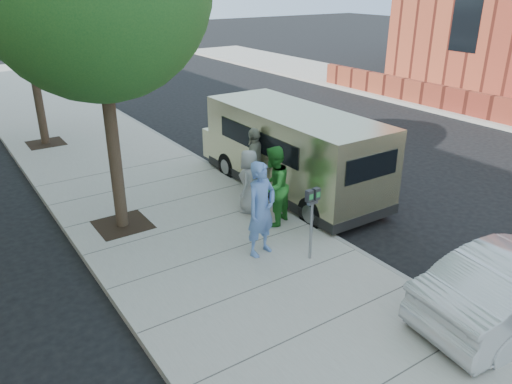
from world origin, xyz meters
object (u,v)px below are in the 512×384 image
at_px(person_officer, 261,209).
at_px(person_striped_polo, 255,163).
at_px(parking_meter, 312,209).
at_px(van, 291,150).
at_px(person_gray_shirt, 249,181).
at_px(person_green_shirt, 273,186).

distance_m(person_officer, person_striped_polo, 2.97).
bearing_deg(parking_meter, van, 55.70).
bearing_deg(parking_meter, person_officer, 130.41).
xyz_separation_m(person_officer, person_striped_polo, (1.54, 2.54, -0.07)).
distance_m(parking_meter, van, 3.89).
bearing_deg(person_gray_shirt, parking_meter, 44.36).
bearing_deg(parking_meter, person_gray_shirt, 82.23).
height_order(parking_meter, person_green_shirt, person_green_shirt).
height_order(person_green_shirt, person_striped_polo, person_green_shirt).
relative_size(van, person_striped_polo, 3.33).
distance_m(parking_meter, person_green_shirt, 1.75).
bearing_deg(person_striped_polo, parking_meter, 32.34).
xyz_separation_m(person_green_shirt, person_gray_shirt, (-0.07, 0.90, -0.16)).
height_order(van, person_officer, van).
height_order(person_green_shirt, person_gray_shirt, person_green_shirt).
xyz_separation_m(parking_meter, person_gray_shirt, (0.22, 2.62, -0.33)).
bearing_deg(person_striped_polo, person_officer, 15.34).
bearing_deg(person_officer, person_green_shirt, 30.82).
xyz_separation_m(person_officer, person_gray_shirt, (0.93, 1.87, -0.22)).
bearing_deg(van, parking_meter, -121.15).
bearing_deg(person_green_shirt, person_striped_polo, -136.06).
xyz_separation_m(van, person_gray_shirt, (-1.80, -0.70, -0.28)).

